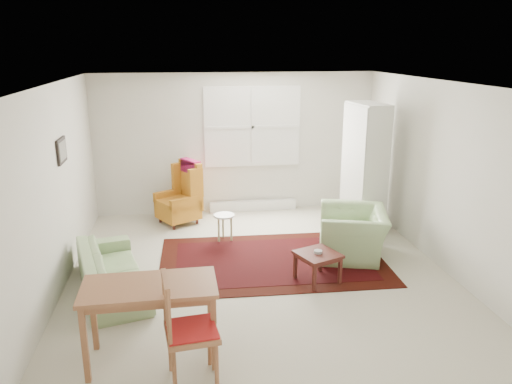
{
  "coord_description": "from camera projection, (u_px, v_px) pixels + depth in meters",
  "views": [
    {
      "loc": [
        -0.95,
        -6.04,
        2.93
      ],
      "look_at": [
        0.0,
        0.3,
        1.05
      ],
      "focal_mm": 35.0,
      "sensor_mm": 36.0,
      "label": 1
    }
  ],
  "objects": [
    {
      "name": "room",
      "position": [
        258.0,
        179.0,
        6.55
      ],
      "size": [
        5.04,
        5.54,
        2.51
      ],
      "color": "#B8B29D",
      "rests_on": "ground"
    },
    {
      "name": "rug",
      "position": [
        272.0,
        260.0,
        7.06
      ],
      "size": [
        3.21,
        2.13,
        0.03
      ],
      "primitive_type": null,
      "rotation": [
        0.0,
        0.0,
        -0.03
      ],
      "color": "black",
      "rests_on": "ground"
    },
    {
      "name": "sofa",
      "position": [
        111.0,
        263.0,
        6.15
      ],
      "size": [
        1.13,
        1.91,
        0.72
      ],
      "primitive_type": "imported",
      "rotation": [
        0.0,
        0.0,
        1.82
      ],
      "color": "#87A56E",
      "rests_on": "ground"
    },
    {
      "name": "armchair",
      "position": [
        353.0,
        229.0,
        7.16
      ],
      "size": [
        1.17,
        1.27,
        0.82
      ],
      "primitive_type": "imported",
      "rotation": [
        0.0,
        0.0,
        -1.84
      ],
      "color": "#87A56E",
      "rests_on": "ground"
    },
    {
      "name": "wingback_chair",
      "position": [
        177.0,
        193.0,
        8.45
      ],
      "size": [
        0.89,
        0.87,
        1.08
      ],
      "primitive_type": null,
      "rotation": [
        0.0,
        0.0,
        -1.03
      ],
      "color": "#B5711B",
      "rests_on": "ground"
    },
    {
      "name": "coffee_table",
      "position": [
        317.0,
        267.0,
        6.41
      ],
      "size": [
        0.64,
        0.64,
        0.4
      ],
      "primitive_type": null,
      "rotation": [
        0.0,
        0.0,
        0.38
      ],
      "color": "#491C16",
      "rests_on": "ground"
    },
    {
      "name": "stool",
      "position": [
        224.0,
        227.0,
        7.77
      ],
      "size": [
        0.43,
        0.43,
        0.43
      ],
      "primitive_type": null,
      "rotation": [
        0.0,
        0.0,
        -0.43
      ],
      "color": "white",
      "rests_on": "ground"
    },
    {
      "name": "cabinet",
      "position": [
        365.0,
        168.0,
        8.05
      ],
      "size": [
        0.53,
        0.88,
        2.08
      ],
      "primitive_type": null,
      "rotation": [
        0.0,
        0.0,
        0.11
      ],
      "color": "silver",
      "rests_on": "ground"
    },
    {
      "name": "desk",
      "position": [
        152.0,
        322.0,
        4.76
      ],
      "size": [
        1.26,
        0.64,
        0.79
      ],
      "primitive_type": null,
      "rotation": [
        0.0,
        0.0,
        0.01
      ],
      "color": "#945E3B",
      "rests_on": "ground"
    },
    {
      "name": "desk_chair",
      "position": [
        192.0,
        329.0,
        4.41
      ],
      "size": [
        0.5,
        0.5,
        1.04
      ],
      "primitive_type": null,
      "rotation": [
        0.0,
        0.0,
        1.68
      ],
      "color": "#945E3B",
      "rests_on": "ground"
    }
  ]
}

